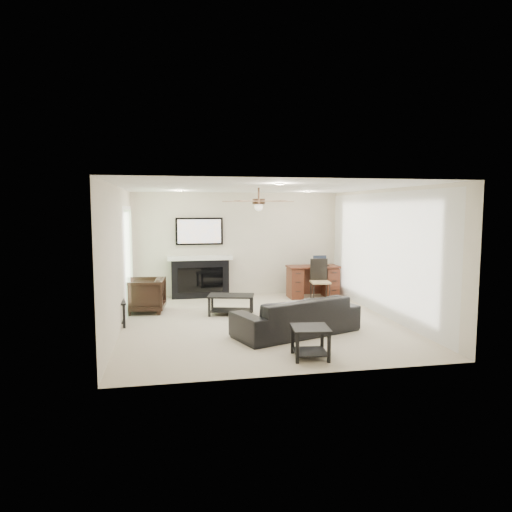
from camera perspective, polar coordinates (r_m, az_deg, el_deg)
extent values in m
plane|color=beige|center=(8.63, 0.46, -8.27)|extent=(5.50, 5.50, 0.00)
cube|color=white|center=(8.37, 0.48, 8.55)|extent=(5.00, 5.50, 0.04)
cube|color=beige|center=(11.11, -2.31, 1.46)|extent=(5.00, 0.04, 2.50)
cube|color=beige|center=(5.76, 5.84, -2.80)|extent=(5.00, 0.04, 2.50)
cube|color=beige|center=(8.29, -16.73, -0.33)|extent=(0.04, 5.50, 2.50)
cube|color=beige|center=(9.23, 15.88, 0.31)|extent=(0.04, 5.50, 2.50)
cube|color=silver|center=(9.30, 15.33, 0.25)|extent=(0.04, 5.10, 2.40)
cube|color=#93BC89|center=(9.84, -15.57, -0.50)|extent=(0.04, 1.80, 2.10)
cylinder|color=#382619|center=(8.46, 0.34, 6.83)|extent=(1.40, 1.40, 0.30)
imported|color=black|center=(7.82, 5.07, -7.42)|extent=(2.32, 1.54, 0.63)
imported|color=black|center=(9.64, -13.68, -4.78)|extent=(0.85, 0.83, 0.71)
cube|color=black|center=(9.20, -3.13, -6.11)|extent=(0.99, 0.70, 0.40)
cube|color=black|center=(6.65, 6.79, -10.68)|extent=(0.58, 0.58, 0.45)
cube|color=black|center=(8.69, -17.65, -6.93)|extent=(0.57, 0.57, 0.45)
cube|color=black|center=(10.87, -7.02, -0.24)|extent=(1.52, 0.34, 1.91)
cube|color=#3F190F|center=(11.01, 7.11, -3.18)|extent=(1.22, 0.56, 0.76)
cube|color=black|center=(10.48, 8.04, -3.08)|extent=(0.47, 0.49, 0.97)
cube|color=black|center=(10.98, 8.17, -0.61)|extent=(0.33, 0.24, 0.23)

